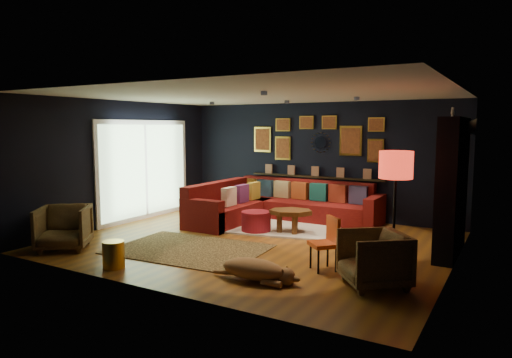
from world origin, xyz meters
The scene contains 20 objects.
floor centered at (0.00, 0.00, 0.00)m, with size 6.50×6.50×0.00m, color #90581C.
room_walls centered at (0.00, 0.00, 1.59)m, with size 6.50×6.50×6.50m.
sectional centered at (-0.61, 1.81, 0.32)m, with size 3.41×2.69×0.86m.
ledge centered at (0.00, 2.68, 0.92)m, with size 3.20×0.12×0.04m, color black.
gallery_wall centered at (-0.01, 2.72, 1.81)m, with size 3.15×0.04×1.02m.
sunburst_mirror centered at (0.10, 2.72, 1.70)m, with size 0.47×0.16×0.47m.
fireplace centered at (3.09, 0.90, 1.02)m, with size 0.31×1.60×2.20m.
deer_head centered at (3.14, 1.40, 2.05)m, with size 0.50×0.28×0.45m.
sliding_door centered at (-3.22, 0.60, 1.10)m, with size 0.06×2.80×2.20m.
ceiling_spots centered at (0.00, 0.80, 2.56)m, with size 3.30×2.50×0.06m.
shag_rug centered at (-0.23, 1.30, 0.02)m, with size 2.52×1.83×0.03m, color white.
leopard_rug centered at (-0.72, -1.01, 0.01)m, with size 2.47×1.76×0.01m, color tan.
coffee_table centered at (0.24, 0.91, 0.38)m, with size 1.03×0.90×0.43m.
pouf centered at (-0.38, 0.65, 0.22)m, with size 0.58×0.58×0.38m, color maroon.
armchair_left centered at (-2.55, -2.05, 0.41)m, with size 0.79×0.74×0.81m, color #A27A3F.
armchair_right centered at (2.45, -1.20, 0.39)m, with size 0.77×0.72×0.79m, color #A27A3F.
gold_stool centered at (-1.05, -2.35, 0.20)m, with size 0.32×0.32×0.40m, color gold.
orange_chair centered at (1.69, -0.87, 0.45)m, with size 0.51×0.51×0.77m.
floor_lamp centered at (2.50, -0.37, 1.45)m, with size 0.47×0.47×1.72m.
dog centered at (1.00, -1.80, 0.21)m, with size 1.25×0.61×0.39m, color #AB7B4B, non-canonical shape.
Camera 1 is at (4.01, -6.91, 2.05)m, focal length 32.00 mm.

